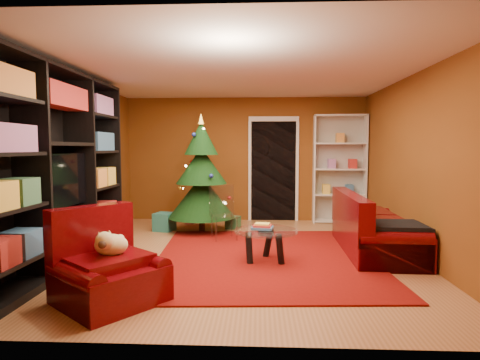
{
  "coord_description": "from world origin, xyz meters",
  "views": [
    {
      "loc": [
        0.29,
        -5.76,
        1.55
      ],
      "look_at": [
        0.0,
        0.4,
        1.05
      ],
      "focal_mm": 30.0,
      "sensor_mm": 36.0,
      "label": 1
    }
  ],
  "objects_px": {
    "dog": "(111,245)",
    "gift_box_green": "(233,222)",
    "rug": "(264,257)",
    "christmas_tree": "(201,174)",
    "media_unit": "(57,170)",
    "gift_box_teal": "(164,222)",
    "white_bookshelf": "(339,169)",
    "armchair": "(110,265)",
    "acrylic_chair": "(224,216)",
    "gift_box_red": "(191,218)",
    "coffee_table": "(266,246)",
    "sofa": "(376,222)"
  },
  "relations": [
    {
      "from": "dog",
      "to": "gift_box_green",
      "type": "bearing_deg",
      "value": 24.11
    },
    {
      "from": "rug",
      "to": "christmas_tree",
      "type": "height_order",
      "value": "christmas_tree"
    },
    {
      "from": "christmas_tree",
      "to": "media_unit",
      "type": "bearing_deg",
      "value": -123.04
    },
    {
      "from": "christmas_tree",
      "to": "gift_box_green",
      "type": "xyz_separation_m",
      "value": [
        0.56,
        0.28,
        -0.94
      ]
    },
    {
      "from": "gift_box_teal",
      "to": "white_bookshelf",
      "type": "xyz_separation_m",
      "value": [
        3.42,
        1.01,
        0.94
      ]
    },
    {
      "from": "armchair",
      "to": "acrylic_chair",
      "type": "xyz_separation_m",
      "value": [
        0.9,
        2.77,
        0.03
      ]
    },
    {
      "from": "gift_box_green",
      "to": "white_bookshelf",
      "type": "bearing_deg",
      "value": 19.28
    },
    {
      "from": "media_unit",
      "to": "acrylic_chair",
      "type": "height_order",
      "value": "media_unit"
    },
    {
      "from": "white_bookshelf",
      "to": "armchair",
      "type": "relative_size",
      "value": 2.33
    },
    {
      "from": "white_bookshelf",
      "to": "gift_box_red",
      "type": "bearing_deg",
      "value": -172.63
    },
    {
      "from": "armchair",
      "to": "coffee_table",
      "type": "height_order",
      "value": "armchair"
    },
    {
      "from": "christmas_tree",
      "to": "gift_box_red",
      "type": "distance_m",
      "value": 1.29
    },
    {
      "from": "christmas_tree",
      "to": "sofa",
      "type": "height_order",
      "value": "christmas_tree"
    },
    {
      "from": "gift_box_green",
      "to": "gift_box_red",
      "type": "height_order",
      "value": "gift_box_green"
    },
    {
      "from": "acrylic_chair",
      "to": "sofa",
      "type": "bearing_deg",
      "value": -34.6
    },
    {
      "from": "gift_box_red",
      "to": "sofa",
      "type": "xyz_separation_m",
      "value": [
        3.12,
        -2.16,
        0.35
      ]
    },
    {
      "from": "gift_box_teal",
      "to": "gift_box_red",
      "type": "height_order",
      "value": "gift_box_teal"
    },
    {
      "from": "gift_box_teal",
      "to": "gift_box_green",
      "type": "distance_m",
      "value": 1.3
    },
    {
      "from": "gift_box_green",
      "to": "coffee_table",
      "type": "distance_m",
      "value": 2.33
    },
    {
      "from": "rug",
      "to": "coffee_table",
      "type": "distance_m",
      "value": 0.3
    },
    {
      "from": "gift_box_teal",
      "to": "armchair",
      "type": "distance_m",
      "value": 3.5
    },
    {
      "from": "gift_box_red",
      "to": "dog",
      "type": "bearing_deg",
      "value": -91.39
    },
    {
      "from": "gift_box_red",
      "to": "gift_box_green",
      "type": "bearing_deg",
      "value": -29.89
    },
    {
      "from": "white_bookshelf",
      "to": "gift_box_green",
      "type": "bearing_deg",
      "value": -157.82
    },
    {
      "from": "gift_box_teal",
      "to": "coffee_table",
      "type": "bearing_deg",
      "value": -47.12
    },
    {
      "from": "gift_box_green",
      "to": "media_unit",
      "type": "bearing_deg",
      "value": -128.49
    },
    {
      "from": "gift_box_green",
      "to": "white_bookshelf",
      "type": "xyz_separation_m",
      "value": [
        2.15,
        0.75,
        0.99
      ]
    },
    {
      "from": "coffee_table",
      "to": "dog",
      "type": "bearing_deg",
      "value": -138.26
    },
    {
      "from": "gift_box_red",
      "to": "rug",
      "type": "bearing_deg",
      "value": -60.24
    },
    {
      "from": "sofa",
      "to": "acrylic_chair",
      "type": "xyz_separation_m",
      "value": [
        -2.31,
        0.67,
        -0.03
      ]
    },
    {
      "from": "gift_box_green",
      "to": "dog",
      "type": "height_order",
      "value": "dog"
    },
    {
      "from": "christmas_tree",
      "to": "dog",
      "type": "height_order",
      "value": "christmas_tree"
    },
    {
      "from": "gift_box_green",
      "to": "acrylic_chair",
      "type": "relative_size",
      "value": 0.29
    },
    {
      "from": "gift_box_teal",
      "to": "gift_box_green",
      "type": "xyz_separation_m",
      "value": [
        1.27,
        0.26,
        -0.05
      ]
    },
    {
      "from": "media_unit",
      "to": "gift_box_teal",
      "type": "height_order",
      "value": "media_unit"
    },
    {
      "from": "rug",
      "to": "gift_box_green",
      "type": "relative_size",
      "value": 14.65
    },
    {
      "from": "coffee_table",
      "to": "sofa",
      "type": "bearing_deg",
      "value": 20.44
    },
    {
      "from": "media_unit",
      "to": "white_bookshelf",
      "type": "distance_m",
      "value": 5.4
    },
    {
      "from": "dog",
      "to": "acrylic_chair",
      "type": "bearing_deg",
      "value": 20.63
    },
    {
      "from": "sofa",
      "to": "christmas_tree",
      "type": "bearing_deg",
      "value": 65.55
    },
    {
      "from": "gift_box_teal",
      "to": "acrylic_chair",
      "type": "distance_m",
      "value": 1.41
    },
    {
      "from": "media_unit",
      "to": "coffee_table",
      "type": "bearing_deg",
      "value": 7.78
    },
    {
      "from": "media_unit",
      "to": "armchair",
      "type": "bearing_deg",
      "value": -45.96
    },
    {
      "from": "gift_box_red",
      "to": "media_unit",
      "type": "bearing_deg",
      "value": -110.69
    },
    {
      "from": "white_bookshelf",
      "to": "dog",
      "type": "distance_m",
      "value": 5.45
    },
    {
      "from": "rug",
      "to": "gift_box_green",
      "type": "height_order",
      "value": "gift_box_green"
    },
    {
      "from": "rug",
      "to": "dog",
      "type": "distance_m",
      "value": 2.32
    },
    {
      "from": "gift_box_teal",
      "to": "sofa",
      "type": "distance_m",
      "value": 3.77
    },
    {
      "from": "gift_box_red",
      "to": "sofa",
      "type": "height_order",
      "value": "sofa"
    },
    {
      "from": "armchair",
      "to": "acrylic_chair",
      "type": "distance_m",
      "value": 2.91
    }
  ]
}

